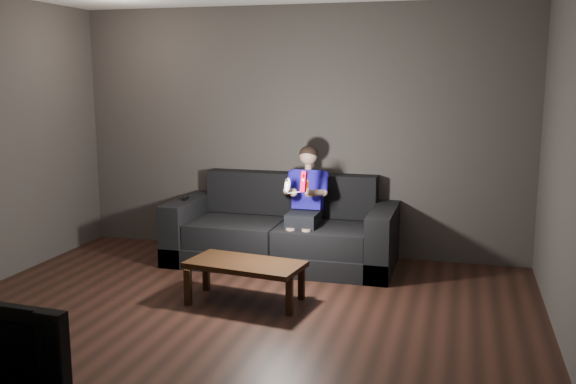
% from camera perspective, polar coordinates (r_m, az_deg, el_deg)
% --- Properties ---
extents(floor, '(5.00, 5.00, 0.00)m').
position_cam_1_polar(floor, '(5.03, -6.49, -12.58)').
color(floor, black).
rests_on(floor, ground).
extents(back_wall, '(5.00, 0.04, 2.70)m').
position_cam_1_polar(back_wall, '(7.04, 0.87, 5.40)').
color(back_wall, '#413D39').
rests_on(back_wall, ground).
extents(sofa, '(2.35, 1.02, 0.91)m').
position_cam_1_polar(sofa, '(6.76, -0.50, -3.86)').
color(sofa, black).
rests_on(sofa, floor).
extents(child, '(0.46, 0.56, 1.12)m').
position_cam_1_polar(child, '(6.54, 1.59, -0.29)').
color(child, black).
rests_on(child, sofa).
extents(wii_remote_red, '(0.06, 0.08, 0.20)m').
position_cam_1_polar(wii_remote_red, '(6.07, 1.41, 0.94)').
color(wii_remote_red, red).
rests_on(wii_remote_red, child).
extents(nunchuk_white, '(0.08, 0.10, 0.15)m').
position_cam_1_polar(nunchuk_white, '(6.12, -0.05, 0.60)').
color(nunchuk_white, white).
rests_on(nunchuk_white, child).
extents(wii_remote_black, '(0.05, 0.15, 0.03)m').
position_cam_1_polar(wii_remote_black, '(6.97, -9.11, -0.56)').
color(wii_remote_black, black).
rests_on(wii_remote_black, sofa).
extents(coffee_table, '(1.06, 0.64, 0.36)m').
position_cam_1_polar(coffee_table, '(5.61, -3.81, -6.69)').
color(coffee_table, black).
rests_on(coffee_table, floor).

